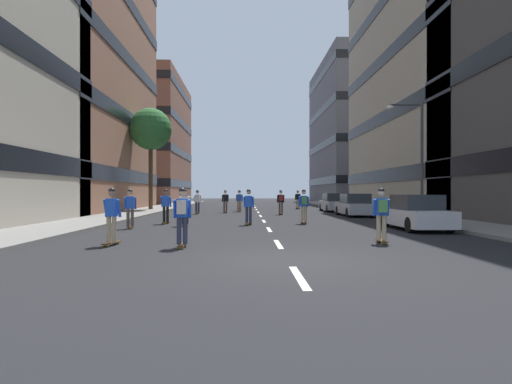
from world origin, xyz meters
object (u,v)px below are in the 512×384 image
skater_9 (112,213)px  parked_car_mid (334,203)px  parked_car_near (415,214)px  skater_12 (130,207)px  skater_2 (304,204)px  skater_5 (240,200)px  skater_7 (281,201)px  skater_13 (182,213)px  skater_0 (239,199)px  skater_1 (225,200)px  parked_car_far (355,206)px  skater_10 (382,212)px  street_tree_near (151,130)px  skater_4 (197,201)px  skater_3 (185,205)px  streetlamp_right (415,148)px  skater_11 (249,205)px  skater_6 (166,205)px  skater_8 (298,199)px

skater_9 → parked_car_mid: bearing=61.6°
parked_car_near → skater_12: 12.59m
skater_2 → skater_5: bearing=105.4°
skater_7 → skater_13: bearing=-104.4°
skater_0 → skater_1: size_ratio=1.00×
parked_car_far → skater_12: size_ratio=2.47×
skater_10 → skater_12: bearing=150.3°
parked_car_near → street_tree_near: street_tree_near is taller
skater_12 → skater_1: bearing=75.2°
parked_car_far → skater_2: skater_2 is taller
skater_4 → parked_car_mid: bearing=18.5°
skater_0 → skater_3: (-2.37, -15.41, 0.00)m
streetlamp_right → skater_3: size_ratio=3.65×
skater_1 → skater_2: (4.58, -10.96, 0.03)m
parked_car_near → skater_11: (-7.25, 2.70, 0.29)m
street_tree_near → skater_9: street_tree_near is taller
parked_car_near → parked_car_far: (0.00, 9.89, 0.00)m
skater_6 → skater_7: bearing=51.1°
skater_1 → skater_3: size_ratio=1.00×
streetlamp_right → skater_4: size_ratio=3.65×
skater_9 → skater_12: 5.83m
street_tree_near → skater_10: 26.75m
skater_3 → skater_13: same height
skater_1 → skater_10: 19.92m
streetlamp_right → skater_6: bearing=-173.0°
skater_6 → skater_13: size_ratio=1.00×
parked_car_near → skater_12: skater_12 is taller
skater_0 → skater_13: (-1.34, -23.12, 0.03)m
skater_10 → skater_2: bearing=99.5°
skater_1 → skater_13: (-0.32, -19.87, 0.03)m
skater_4 → skater_11: 10.66m
parked_car_far → skater_6: size_ratio=2.47×
skater_4 → skater_9: 17.66m
skater_12 → streetlamp_right: bearing=16.6°
skater_2 → skater_3: 6.05m
skater_4 → skater_5: size_ratio=1.00×
parked_car_mid → skater_13: size_ratio=2.47×
streetlamp_right → skater_5: (-10.06, 10.90, -3.15)m
streetlamp_right → skater_1: 14.79m
skater_2 → skater_6: (-7.10, 0.09, -0.03)m
street_tree_near → streetlamp_right: (17.81, -12.99, -2.89)m
parked_car_mid → skater_4: size_ratio=2.47×
skater_3 → skater_11: 3.11m
parked_car_near → skater_5: skater_5 is taller
skater_7 → skater_1: bearing=147.2°
parked_car_near → parked_car_mid: 16.35m
skater_0 → skater_10: size_ratio=1.00×
skater_8 → skater_12: size_ratio=1.00×
skater_1 → parked_car_far: bearing=-26.5°
skater_1 → streetlamp_right: bearing=-39.5°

